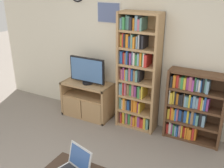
{
  "coord_description": "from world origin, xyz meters",
  "views": [
    {
      "loc": [
        1.54,
        -1.51,
        2.35
      ],
      "look_at": [
        0.05,
        1.28,
        1.08
      ],
      "focal_mm": 42.0,
      "sensor_mm": 36.0,
      "label": 1
    }
  ],
  "objects": [
    {
      "name": "wall_back",
      "position": [
        -0.01,
        2.35,
        1.31
      ],
      "size": [
        6.0,
        0.09,
        2.6
      ],
      "color": "beige",
      "rests_on": "ground_plane"
    },
    {
      "name": "bookshelf_short",
      "position": [
        0.92,
        2.18,
        0.55
      ],
      "size": [
        0.85,
        0.27,
        1.11
      ],
      "color": "brown",
      "rests_on": "ground_plane"
    },
    {
      "name": "tv_stand",
      "position": [
        -0.89,
        2.06,
        0.32
      ],
      "size": [
        0.89,
        0.45,
        0.64
      ],
      "color": "tan",
      "rests_on": "ground_plane"
    },
    {
      "name": "television",
      "position": [
        -0.86,
        2.05,
        0.87
      ],
      "size": [
        0.67,
        0.18,
        0.47
      ],
      "color": "black",
      "rests_on": "tv_stand"
    },
    {
      "name": "laptop",
      "position": [
        0.14,
        0.27,
        0.51
      ],
      "size": [
        0.4,
        0.38,
        0.27
      ],
      "rotation": [
        0.0,
        0.0,
        -0.28
      ],
      "color": "#B7BABC",
      "rests_on": "coffee_table"
    },
    {
      "name": "bookshelf_tall",
      "position": [
        0.02,
        2.16,
        0.93
      ],
      "size": [
        0.65,
        0.32,
        1.91
      ],
      "color": "tan",
      "rests_on": "ground_plane"
    }
  ]
}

